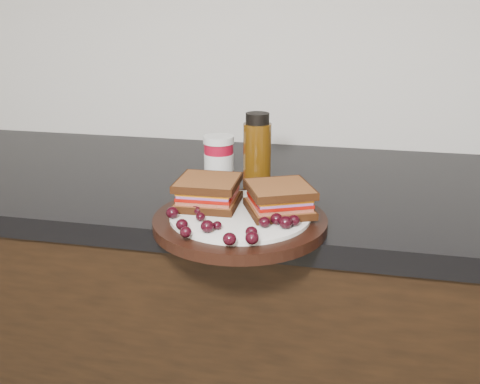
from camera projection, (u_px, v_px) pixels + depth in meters
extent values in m
cube|color=black|center=(276.00, 370.00, 1.25)|extent=(3.96, 0.58, 0.86)
cube|color=black|center=(281.00, 189.00, 1.11)|extent=(3.98, 0.60, 0.04)
cylinder|color=black|center=(240.00, 222.00, 0.86)|extent=(0.28, 0.28, 0.02)
ellipsoid|color=black|center=(172.00, 213.00, 0.83)|extent=(0.02, 0.02, 0.02)
ellipsoid|color=black|center=(200.00, 217.00, 0.82)|extent=(0.01, 0.01, 0.01)
ellipsoid|color=black|center=(182.00, 224.00, 0.79)|extent=(0.02, 0.02, 0.02)
ellipsoid|color=black|center=(186.00, 232.00, 0.76)|extent=(0.02, 0.02, 0.02)
ellipsoid|color=black|center=(207.00, 226.00, 0.78)|extent=(0.02, 0.02, 0.02)
ellipsoid|color=black|center=(217.00, 225.00, 0.79)|extent=(0.01, 0.01, 0.01)
ellipsoid|color=black|center=(230.00, 239.00, 0.74)|extent=(0.02, 0.02, 0.02)
ellipsoid|color=black|center=(252.00, 238.00, 0.74)|extent=(0.02, 0.02, 0.02)
ellipsoid|color=black|center=(251.00, 232.00, 0.76)|extent=(0.02, 0.02, 0.02)
ellipsoid|color=black|center=(264.00, 222.00, 0.80)|extent=(0.02, 0.02, 0.02)
ellipsoid|color=black|center=(286.00, 222.00, 0.79)|extent=(0.02, 0.02, 0.02)
ellipsoid|color=black|center=(276.00, 219.00, 0.81)|extent=(0.02, 0.02, 0.02)
ellipsoid|color=black|center=(294.00, 220.00, 0.81)|extent=(0.02, 0.02, 0.02)
ellipsoid|color=black|center=(300.00, 212.00, 0.84)|extent=(0.02, 0.02, 0.01)
ellipsoid|color=black|center=(294.00, 205.00, 0.87)|extent=(0.02, 0.02, 0.02)
ellipsoid|color=black|center=(272.00, 205.00, 0.87)|extent=(0.02, 0.02, 0.02)
ellipsoid|color=black|center=(221.00, 196.00, 0.91)|extent=(0.02, 0.02, 0.02)
ellipsoid|color=black|center=(216.00, 196.00, 0.91)|extent=(0.02, 0.02, 0.02)
ellipsoid|color=black|center=(200.00, 196.00, 0.90)|extent=(0.02, 0.02, 0.02)
ellipsoid|color=black|center=(200.00, 199.00, 0.90)|extent=(0.02, 0.02, 0.02)
ellipsoid|color=black|center=(196.00, 208.00, 0.86)|extent=(0.02, 0.02, 0.02)
ellipsoid|color=black|center=(198.00, 211.00, 0.85)|extent=(0.01, 0.01, 0.01)
ellipsoid|color=black|center=(213.00, 201.00, 0.89)|extent=(0.02, 0.02, 0.02)
ellipsoid|color=black|center=(202.00, 197.00, 0.90)|extent=(0.02, 0.02, 0.02)
ellipsoid|color=black|center=(201.00, 204.00, 0.88)|extent=(0.02, 0.02, 0.01)
cylinder|color=maroon|center=(219.00, 158.00, 1.08)|extent=(0.08, 0.08, 0.09)
cylinder|color=#442706|center=(257.00, 152.00, 1.02)|extent=(0.06, 0.06, 0.15)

